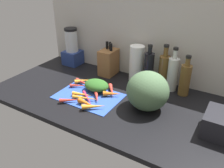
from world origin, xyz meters
TOP-DOWN VIEW (x-y plane):
  - ground_plane at (0.00, 0.00)cm, footprint 170.00×80.00cm
  - wall_back at (0.00, 38.50)cm, footprint 170.00×3.00cm
  - cutting_board at (-18.44, -7.86)cm, footprint 41.36×28.63cm
  - carrot_0 at (-23.66, -20.11)cm, footprint 11.93×9.71cm
  - carrot_1 at (-6.75, -18.89)cm, footprint 13.11×10.87cm
  - carrot_2 at (-21.25, -10.84)cm, footprint 13.42×6.39cm
  - carrot_3 at (-12.83, -18.30)cm, footprint 11.12×4.60cm
  - carrot_4 at (-16.74, -13.01)cm, footprint 17.60×7.36cm
  - carrot_5 at (-32.37, 4.92)cm, footprint 10.64×10.90cm
  - carrot_6 at (-4.98, -0.73)cm, footprint 11.66×8.39cm
  - carrot_7 at (-11.59, -8.58)cm, footprint 9.94×11.44cm
  - carrot_8 at (-15.73, -12.65)cm, footprint 15.39×12.50cm
  - carrot_9 at (-31.37, -2.28)cm, footprint 10.93×7.42cm
  - carrot_10 at (-18.69, -1.33)cm, footprint 12.21×11.15cm
  - carrot_11 at (-7.52, 2.95)cm, footprint 11.87×13.86cm
  - carrot_12 at (-29.98, 2.48)cm, footprint 15.68×5.89cm
  - carrot_greens_pile at (-17.95, 0.63)cm, footprint 17.23×13.25cm
  - winter_squash at (19.09, -1.00)cm, footprint 24.90×24.14cm
  - knife_block at (-25.43, 28.27)cm, footprint 10.71×14.97cm
  - blender_appliance at (-61.88, 29.73)cm, footprint 13.67×13.67cm
  - paper_towel_roll at (-2.68, 29.50)cm, footprint 10.22×10.22cm
  - bottle_0 at (7.60, 27.28)cm, footprint 6.97×6.97cm
  - bottle_1 at (17.17, 31.47)cm, footprint 7.43×7.43cm
  - bottle_2 at (24.25, 28.70)cm, footprint 7.14×7.14cm
  - bottle_3 at (33.17, 26.58)cm, footprint 6.93×6.93cm

SIDE VIEW (x-z plane):
  - ground_plane at x=0.00cm, z-range -3.00..0.00cm
  - cutting_board at x=-18.44cm, z-range 0.00..0.80cm
  - carrot_10 at x=-18.69cm, z-range 0.80..2.85cm
  - carrot_8 at x=-15.73cm, z-range 0.80..2.93cm
  - carrot_9 at x=-31.37cm, z-range 0.80..3.00cm
  - carrot_4 at x=-16.74cm, z-range 0.80..3.01cm
  - carrot_0 at x=-23.66cm, z-range 0.80..3.31cm
  - carrot_12 at x=-29.98cm, z-range 0.80..3.47cm
  - carrot_2 at x=-21.25cm, z-range 0.80..3.51cm
  - carrot_7 at x=-11.59cm, z-range 0.80..3.54cm
  - carrot_5 at x=-32.37cm, z-range 0.80..3.73cm
  - carrot_11 at x=-7.52cm, z-range 0.80..3.74cm
  - carrot_1 at x=-6.75cm, z-range 0.80..3.97cm
  - carrot_6 at x=-4.98cm, z-range 0.80..4.14cm
  - carrot_3 at x=-12.83cm, z-range 0.80..4.34cm
  - carrot_greens_pile at x=-17.95cm, z-range 0.80..8.09cm
  - knife_block at x=-25.43cm, z-range -2.50..22.49cm
  - bottle_3 at x=33.17cm, z-range -2.45..24.63cm
  - winter_squash at x=19.09cm, z-range 0.00..23.30cm
  - bottle_1 at x=17.17cm, z-range -3.16..26.76cm
  - bottle_2 at x=24.25cm, z-range -2.93..27.12cm
  - bottle_0 at x=7.60cm, z-range -2.39..26.99cm
  - paper_towel_roll at x=-2.68cm, z-range 0.00..26.16cm
  - blender_appliance at x=-61.88cm, z-range -2.14..28.62cm
  - wall_back at x=0.00cm, z-range 0.00..60.00cm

